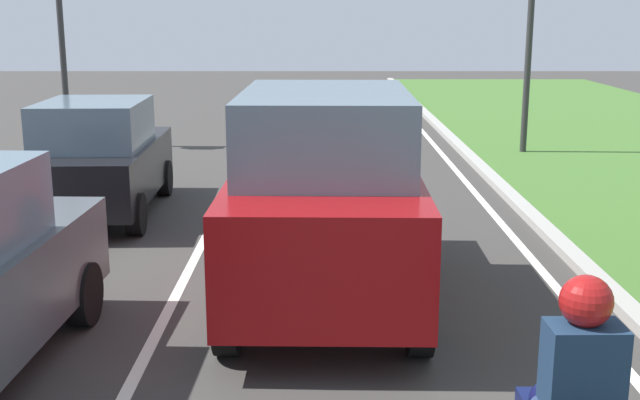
{
  "coord_description": "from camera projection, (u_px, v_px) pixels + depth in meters",
  "views": [
    {
      "loc": [
        0.9,
        1.13,
        3.07
      ],
      "look_at": [
        0.91,
        9.05,
        1.2
      ],
      "focal_mm": 44.89,
      "sensor_mm": 36.0,
      "label": 1
    }
  ],
  "objects": [
    {
      "name": "lane_line_right_edge",
      "position": [
        481.0,
        202.0,
        13.24
      ],
      "size": [
        0.12,
        32.0,
        0.01
      ],
      "primitive_type": "cube",
      "color": "silver",
      "rests_on": "ground"
    },
    {
      "name": "ground_plane",
      "position": [
        264.0,
        202.0,
        13.23
      ],
      "size": [
        60.0,
        60.0,
        0.0
      ],
      "primitive_type": "plane",
      "color": "#383533"
    },
    {
      "name": "rider_person",
      "position": [
        579.0,
        374.0,
        4.25
      ],
      "size": [
        0.5,
        0.4,
        1.16
      ],
      "rotation": [
        0.0,
        0.0,
        0.02
      ],
      "color": "#192D47",
      "rests_on": "ground"
    },
    {
      "name": "lane_line_center",
      "position": [
        222.0,
        202.0,
        13.23
      ],
      "size": [
        0.12,
        32.0,
        0.01
      ],
      "primitive_type": "cube",
      "color": "silver",
      "rests_on": "ground"
    },
    {
      "name": "car_hatchback_far",
      "position": [
        97.0,
        159.0,
        12.21
      ],
      "size": [
        1.83,
        3.75,
        1.78
      ],
      "rotation": [
        0.0,
        0.0,
        0.03
      ],
      "color": "black",
      "rests_on": "ground"
    },
    {
      "name": "car_suv_ahead",
      "position": [
        324.0,
        194.0,
        8.55
      ],
      "size": [
        2.04,
        4.53,
        2.28
      ],
      "rotation": [
        0.0,
        0.0,
        -0.02
      ],
      "color": "maroon",
      "rests_on": "ground"
    },
    {
      "name": "curb_right",
      "position": [
        512.0,
        198.0,
        13.22
      ],
      "size": [
        0.24,
        48.0,
        0.12
      ],
      "primitive_type": "cube",
      "color": "#9E9B93",
      "rests_on": "ground"
    }
  ]
}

